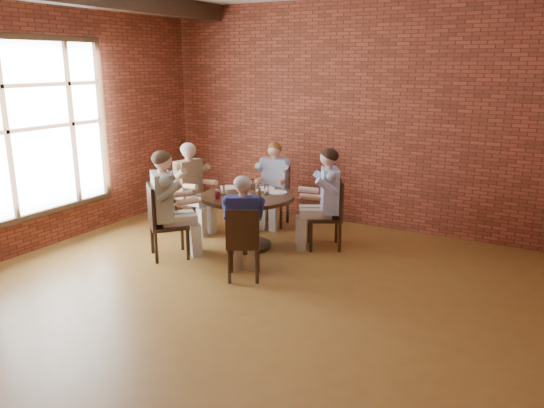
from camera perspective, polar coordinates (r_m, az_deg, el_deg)
The scene contains 28 objects.
floor at distance 5.69m, azimuth -5.00°, elevation -10.93°, with size 7.00×7.00×0.00m, color olive.
wall_back at distance 8.27m, azimuth 8.68°, elevation 9.41°, with size 7.00×7.00×0.00m, color brown.
wall_left at distance 7.51m, azimuth -26.46°, elevation 7.47°, with size 7.00×7.00×0.00m, color brown.
window at distance 7.69m, azimuth -23.66°, elevation 7.55°, with size 0.10×2.16×2.36m.
dining_table at distance 7.23m, azimuth -2.61°, elevation -0.70°, with size 1.27×1.27×0.75m.
chair_a at distance 7.26m, azimuth 6.40°, elevation -0.78°, with size 0.61×0.61×0.96m.
diner_a at distance 7.21m, azimuth 5.71°, elevation 0.52°, with size 0.55×0.68×1.38m, color #4252AC, non-canonical shape.
chair_b at distance 8.32m, azimuth 0.36°, elevation 1.21°, with size 0.48×0.48×0.92m.
diner_b at distance 8.21m, azimuth 0.19°, elevation 2.08°, with size 0.50×0.62×1.29m, color #99A4C3, non-canonical shape.
chair_c at distance 8.10m, azimuth -9.00°, elevation 0.71°, with size 0.50×0.50×0.94m.
diner_c at distance 8.00m, azimuth -8.64°, elevation 1.71°, with size 0.53×0.65×1.33m, color brown, non-canonical shape.
chair_d at distance 6.99m, azimuth -11.86°, elevation -1.58°, with size 0.65×0.65×0.98m.
diner_d at distance 6.95m, azimuth -11.15°, elevation -0.10°, with size 0.57×0.71×1.41m, color gray, non-canonical shape.
chair_e at distance 6.14m, azimuth -3.12°, elevation -4.00°, with size 0.52×0.52×0.89m.
diner_e at distance 6.17m, azimuth -3.10°, elevation -2.60°, with size 0.47×0.58×1.24m, color #1B1F4D, non-canonical shape.
plate_a at distance 7.26m, azimuth 0.58°, elevation 1.26°, with size 0.26×0.26×0.01m, color white.
plate_b at distance 7.48m, azimuth -0.71°, elevation 1.68°, with size 0.26×0.26×0.01m, color white.
plate_c at distance 7.57m, azimuth -4.59°, elevation 1.79°, with size 0.26×0.26×0.01m, color white.
plate_d at distance 6.71m, azimuth -3.82°, elevation 0.08°, with size 0.26×0.26×0.01m, color white.
glass_a at distance 7.14m, azimuth -0.60°, elevation 1.55°, with size 0.07×0.07×0.14m, color white.
glass_b at distance 7.24m, azimuth -1.55°, elevation 1.73°, with size 0.07×0.07×0.14m, color white.
glass_c at distance 7.46m, azimuth -2.14°, elevation 2.12°, with size 0.07×0.07×0.14m, color white.
glass_d at distance 7.24m, azimuth -3.33°, elevation 1.71°, with size 0.07×0.07×0.14m, color white.
glass_e at distance 7.17m, azimuth -5.34°, elevation 1.54°, with size 0.07×0.07×0.14m, color white.
glass_f at distance 6.97m, azimuth -5.85°, elevation 1.13°, with size 0.07×0.07×0.14m, color white.
glass_g at distance 7.00m, azimuth -2.91°, elevation 1.24°, with size 0.07×0.07×0.14m, color white.
glass_h at distance 6.95m, azimuth -1.49°, elevation 1.15°, with size 0.07×0.07×0.14m, color white.
smartphone at distance 6.78m, azimuth -2.84°, elevation 0.23°, with size 0.07×0.15×0.01m, color black.
Camera 1 is at (2.93, -4.20, 2.48)m, focal length 35.00 mm.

